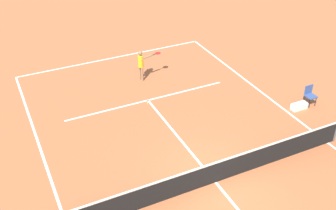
% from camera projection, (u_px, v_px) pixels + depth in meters
% --- Properties ---
extents(ground_plane, '(60.00, 60.00, 0.00)m').
position_uv_depth(ground_plane, '(215.00, 182.00, 14.66)').
color(ground_plane, '#B76038').
extents(court_lines, '(10.75, 22.51, 0.01)m').
position_uv_depth(court_lines, '(215.00, 182.00, 14.65)').
color(court_lines, white).
rests_on(court_lines, ground).
extents(tennis_net, '(11.35, 0.10, 1.07)m').
position_uv_depth(tennis_net, '(216.00, 172.00, 14.39)').
color(tennis_net, '#4C4C51').
rests_on(tennis_net, ground).
extents(player_serving, '(1.30, 0.45, 1.64)m').
position_uv_depth(player_serving, '(142.00, 63.00, 20.50)').
color(player_serving, '#9E704C').
rests_on(player_serving, ground).
extents(tennis_ball, '(0.07, 0.07, 0.07)m').
position_uv_depth(tennis_ball, '(148.00, 103.00, 19.07)').
color(tennis_ball, '#CCE033').
rests_on(tennis_ball, ground).
extents(courtside_chair_mid, '(0.44, 0.46, 0.95)m').
position_uv_depth(courtside_chair_mid, '(310.00, 94.00, 18.76)').
color(courtside_chair_mid, '#262626').
rests_on(courtside_chair_mid, ground).
extents(equipment_bag, '(0.76, 0.32, 0.30)m').
position_uv_depth(equipment_bag, '(299.00, 106.00, 18.62)').
color(equipment_bag, white).
rests_on(equipment_bag, ground).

